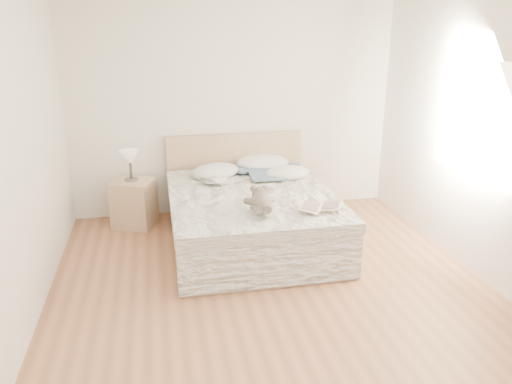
% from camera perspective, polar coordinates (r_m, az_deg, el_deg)
% --- Properties ---
extents(floor, '(4.00, 4.50, 0.00)m').
position_cam_1_polar(floor, '(4.57, 2.18, -11.68)').
color(floor, brown).
rests_on(floor, ground).
extents(wall_back, '(4.00, 0.02, 2.70)m').
position_cam_1_polar(wall_back, '(6.21, -2.59, 9.93)').
color(wall_back, silver).
rests_on(wall_back, ground).
extents(wall_front, '(4.00, 0.02, 2.70)m').
position_cam_1_polar(wall_front, '(2.07, 17.61, -10.20)').
color(wall_front, silver).
rests_on(wall_front, ground).
extents(wall_left, '(0.02, 4.50, 2.70)m').
position_cam_1_polar(wall_left, '(4.07, -26.10, 3.13)').
color(wall_left, silver).
rests_on(wall_left, ground).
extents(wall_right, '(0.02, 4.50, 2.70)m').
position_cam_1_polar(wall_right, '(4.92, 25.81, 5.62)').
color(wall_right, silver).
rests_on(wall_right, ground).
extents(window, '(0.02, 1.30, 1.10)m').
position_cam_1_polar(window, '(5.13, 23.90, 7.52)').
color(window, white).
rests_on(window, wall_right).
extents(bed, '(1.72, 2.14, 1.00)m').
position_cam_1_polar(bed, '(5.48, -0.70, -2.65)').
color(bed, tan).
rests_on(bed, floor).
extents(nightstand, '(0.57, 0.54, 0.56)m').
position_cam_1_polar(nightstand, '(6.07, -13.76, -1.27)').
color(nightstand, tan).
rests_on(nightstand, floor).
extents(table_lamp, '(0.26, 0.26, 0.36)m').
position_cam_1_polar(table_lamp, '(5.94, -14.23, 3.67)').
color(table_lamp, '#534C47').
rests_on(table_lamp, nightstand).
extents(pillow_left, '(0.73, 0.64, 0.18)m').
position_cam_1_polar(pillow_left, '(5.91, -4.67, 2.35)').
color(pillow_left, silver).
rests_on(pillow_left, bed).
extents(pillow_middle, '(0.70, 0.51, 0.20)m').
position_cam_1_polar(pillow_middle, '(6.26, 0.73, 3.36)').
color(pillow_middle, white).
rests_on(pillow_middle, bed).
extents(pillow_right, '(0.53, 0.37, 0.16)m').
position_cam_1_polar(pillow_right, '(5.85, 3.63, 2.20)').
color(pillow_right, white).
rests_on(pillow_right, bed).
extents(blouse, '(0.67, 0.71, 0.03)m').
position_cam_1_polar(blouse, '(5.88, 1.17, 2.22)').
color(blouse, '#3E5772').
rests_on(blouse, bed).
extents(photo_book, '(0.35, 0.31, 0.02)m').
position_cam_1_polar(photo_book, '(5.59, -4.83, 1.24)').
color(photo_book, silver).
rests_on(photo_book, bed).
extents(childrens_book, '(0.50, 0.44, 0.03)m').
position_cam_1_polar(childrens_book, '(4.84, 7.41, -1.70)').
color(childrens_book, '#F3E2C3').
rests_on(childrens_book, bed).
extents(teddy_bear, '(0.27, 0.37, 0.19)m').
position_cam_1_polar(teddy_bear, '(4.70, 0.52, -1.92)').
color(teddy_bear, '#6B5D52').
rests_on(teddy_bear, bed).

